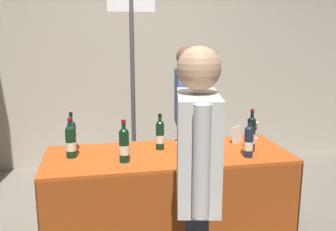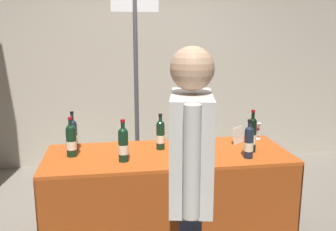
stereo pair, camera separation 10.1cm
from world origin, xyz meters
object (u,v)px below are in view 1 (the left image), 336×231
at_px(wine_glass_near_vendor, 255,127).
at_px(vendor_presenter, 187,110).
at_px(taster_foreground_right, 197,170).
at_px(booth_signpost, 133,76).
at_px(wine_glass_mid, 179,133).
at_px(tasting_table, 168,181).
at_px(display_bottle_0, 207,137).
at_px(featured_wine_bottle, 124,144).

height_order(wine_glass_near_vendor, vendor_presenter, vendor_presenter).
bearing_deg(taster_foreground_right, booth_signpost, 15.92).
xyz_separation_m(wine_glass_mid, booth_signpost, (-0.31, 0.72, 0.41)).
xyz_separation_m(tasting_table, display_bottle_0, (0.27, -0.12, 0.38)).
relative_size(featured_wine_bottle, display_bottle_0, 0.96).
bearing_deg(wine_glass_mid, taster_foreground_right, -98.17).
bearing_deg(tasting_table, taster_foreground_right, -91.73).
bearing_deg(featured_wine_bottle, display_bottle_0, 1.61).
relative_size(tasting_table, wine_glass_near_vendor, 13.21).
bearing_deg(wine_glass_near_vendor, booth_signpost, 145.18).
relative_size(tasting_table, booth_signpost, 0.91).
relative_size(tasting_table, featured_wine_bottle, 6.04).
xyz_separation_m(wine_glass_near_vendor, taster_foreground_right, (-0.87, -1.22, 0.11)).
bearing_deg(wine_glass_near_vendor, tasting_table, -162.42).
relative_size(tasting_table, display_bottle_0, 5.77).
relative_size(featured_wine_bottle, wine_glass_mid, 2.52).
relative_size(wine_glass_near_vendor, vendor_presenter, 0.09).
xyz_separation_m(tasting_table, wine_glass_near_vendor, (0.84, 0.27, 0.33)).
xyz_separation_m(tasting_table, taster_foreground_right, (-0.03, -0.95, 0.45)).
bearing_deg(vendor_presenter, wine_glass_mid, -12.79).
height_order(display_bottle_0, vendor_presenter, vendor_presenter).
xyz_separation_m(vendor_presenter, taster_foreground_right, (-0.38, -1.77, 0.05)).
bearing_deg(booth_signpost, featured_wine_bottle, -99.27).
relative_size(display_bottle_0, taster_foreground_right, 0.20).
bearing_deg(tasting_table, featured_wine_bottle, -158.20).
distance_m(display_bottle_0, vendor_presenter, 0.94).
bearing_deg(taster_foreground_right, vendor_presenter, -0.35).
bearing_deg(display_bottle_0, vendor_presenter, 85.46).
distance_m(tasting_table, display_bottle_0, 0.48).
bearing_deg(wine_glass_near_vendor, featured_wine_bottle, -161.15).
height_order(tasting_table, taster_foreground_right, taster_foreground_right).
xyz_separation_m(wine_glass_near_vendor, vendor_presenter, (-0.49, 0.55, 0.06)).
bearing_deg(wine_glass_near_vendor, taster_foreground_right, -125.51).
distance_m(display_bottle_0, wine_glass_near_vendor, 0.69).
bearing_deg(tasting_table, vendor_presenter, 66.88).
bearing_deg(wine_glass_mid, vendor_presenter, 70.17).
bearing_deg(vendor_presenter, wine_glass_near_vendor, 48.75).
bearing_deg(display_bottle_0, wine_glass_near_vendor, 34.52).
relative_size(wine_glass_mid, booth_signpost, 0.06).
height_order(tasting_table, wine_glass_near_vendor, wine_glass_near_vendor).
height_order(tasting_table, featured_wine_bottle, featured_wine_bottle).
bearing_deg(vendor_presenter, tasting_table, -16.07).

